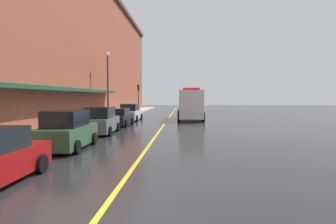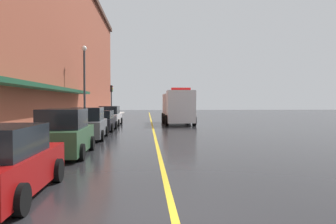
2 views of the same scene
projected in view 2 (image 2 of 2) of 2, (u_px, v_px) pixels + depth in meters
The scene contains 14 objects.
ground_plane at pixel (152, 125), 30.63m from camera, with size 112.00×112.00×0.00m, color #232326.
sidewalk_left at pixel (87, 124), 30.22m from camera, with size 2.40×70.00×0.15m, color #ADA8A0.
lane_center_stripe at pixel (152, 125), 30.63m from camera, with size 0.16×70.00×0.01m, color gold.
brick_building_left at pixel (23, 37), 28.60m from camera, with size 9.55×64.00×16.11m.
parked_car_0 at pixel (1, 164), 7.26m from camera, with size 2.05×4.24×1.66m.
parked_car_1 at pixel (64, 134), 12.97m from camera, with size 2.09×4.21×1.91m.
parked_car_2 at pixel (89, 124), 18.78m from camera, with size 2.11×4.34×1.87m.
parked_car_3 at pixel (101, 121), 24.13m from camera, with size 2.12×4.26×1.55m.
parked_car_4 at pixel (110, 116), 29.81m from camera, with size 2.09×4.65×1.81m.
box_truck at pixel (177, 107), 31.68m from camera, with size 2.88×7.72×3.48m.
parking_meter_0 at pixel (91, 115), 27.59m from camera, with size 0.14×0.18×1.33m.
parking_meter_1 at pixel (59, 122), 17.59m from camera, with size 0.14×0.18×1.33m.
street_lamp_left at pixel (84, 77), 27.83m from camera, with size 0.44×0.44×6.94m.
traffic_light_near at pixel (111, 95), 43.26m from camera, with size 0.38×0.36×4.30m.
Camera 2 is at (-0.52, -5.61, 2.19)m, focal length 34.06 mm.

